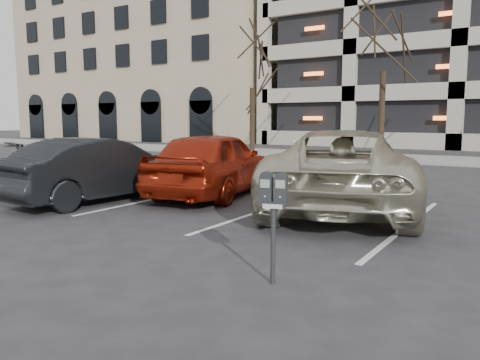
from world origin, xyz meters
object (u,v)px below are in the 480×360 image
object	(u,v)px
tree_a	(253,47)
car_red	(214,163)
car_silver	(91,160)
tree_b	(385,16)
suv_silver	(343,169)
parking_meter	(273,200)
car_dark	(99,169)

from	to	relation	value
tree_a	car_red	bearing A→B (deg)	-62.61
tree_a	car_red	distance (m)	15.18
car_silver	tree_a	bearing A→B (deg)	-67.72
tree_b	car_red	xyz separation A→B (m)	(-0.38, -12.77, -5.66)
car_red	car_silver	bearing A→B (deg)	-14.20
suv_silver	car_red	bearing A→B (deg)	-16.37
parking_meter	suv_silver	xyz separation A→B (m)	(-0.95, 4.76, -0.14)
tree_a	car_silver	xyz separation A→B (m)	(1.92, -12.60, -5.02)
tree_b	suv_silver	world-z (taller)	tree_b
tree_a	tree_b	size ratio (longest dim) A/B	0.88
tree_a	car_silver	size ratio (longest dim) A/B	1.79
tree_a	parking_meter	xyz separation A→B (m)	(10.80, -17.47, -4.69)
suv_silver	car_red	distance (m)	3.24
car_dark	car_silver	size ratio (longest dim) A/B	0.99
suv_silver	car_dark	distance (m)	5.42
tree_b	car_red	bearing A→B (deg)	-91.71
tree_a	tree_b	distance (m)	7.05
tree_a	car_dark	size ratio (longest dim) A/B	1.80
tree_b	parking_meter	xyz separation A→B (m)	(3.80, -17.47, -5.49)
car_dark	car_silver	world-z (taller)	car_dark
car_silver	parking_meter	bearing A→B (deg)	164.85
car_silver	tree_b	bearing A→B (deg)	-98.35
tree_a	suv_silver	distance (m)	16.80
car_red	car_silver	size ratio (longest dim) A/B	1.06
car_dark	car_silver	bearing A→B (deg)	-32.61
tree_a	car_red	xyz separation A→B (m)	(6.62, -12.77, -4.86)
parking_meter	car_red	xyz separation A→B (m)	(-4.18, 4.70, -0.17)
tree_b	suv_silver	size ratio (longest dim) A/B	1.39
car_red	car_silver	distance (m)	4.70
tree_a	tree_b	bearing A→B (deg)	0.00
tree_b	car_dark	distance (m)	16.01
parking_meter	car_silver	bearing A→B (deg)	134.65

